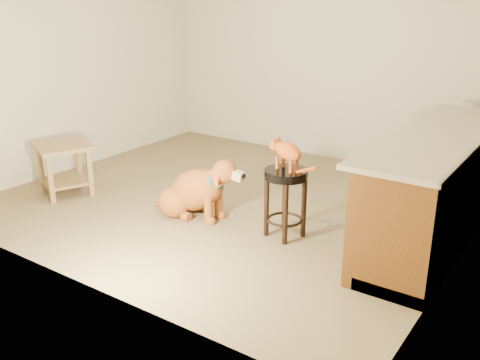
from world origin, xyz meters
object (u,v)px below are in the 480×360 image
Objects in this scene: wood_stool at (395,182)px; side_table at (64,162)px; padded_stool at (286,190)px; golden_retriever at (195,192)px; tabby_kitten at (286,151)px.

wood_stool is 0.96× the size of side_table.
padded_stool is 0.58× the size of golden_retriever.
wood_stool reaches higher than padded_stool.
padded_stool is at bearing -5.72° from tabby_kitten.
tabby_kitten reaches higher than wood_stool.
side_table is at bearing -171.45° from golden_retriever.
side_table is at bearing -156.13° from tabby_kitten.
side_table is 0.65× the size of golden_retriever.
side_table is (-2.46, -0.41, -0.08)m from padded_stool.
padded_stool is 0.34m from tabby_kitten.
wood_stool is at bearing 57.80° from padded_stool.
padded_stool is 0.96m from golden_retriever.
golden_retriever is at bearing -174.24° from padded_stool.
wood_stool is at bearing 31.93° from golden_retriever.
wood_stool is 3.39m from side_table.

